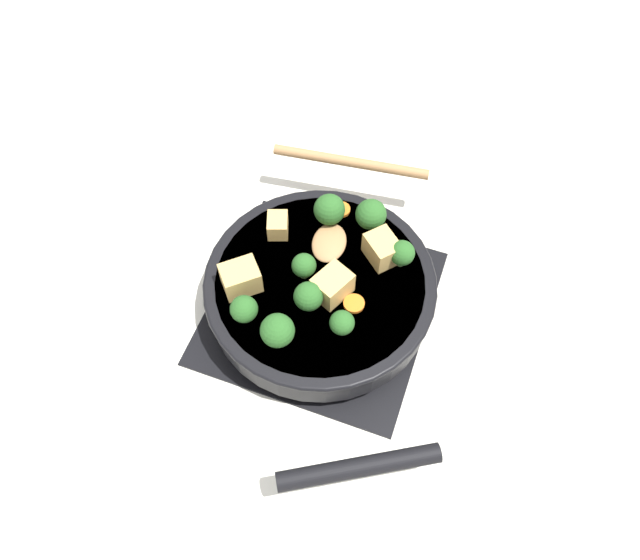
{
  "coord_description": "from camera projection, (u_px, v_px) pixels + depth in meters",
  "views": [
    {
      "loc": [
        -0.42,
        -0.15,
        0.8
      ],
      "look_at": [
        0.0,
        0.0,
        0.08
      ],
      "focal_mm": 35.0,
      "sensor_mm": 36.0,
      "label": 1
    }
  ],
  "objects": [
    {
      "name": "tofu_cube_west_chunk",
      "position": [
        278.0,
        225.0,
        0.89
      ],
      "size": [
        0.04,
        0.04,
        0.03
      ],
      "primitive_type": "cube",
      "rotation": [
        0.0,
        0.0,
        0.35
      ],
      "color": "tan",
      "rests_on": "skillet_pan"
    },
    {
      "name": "broccoli_floret_south_cluster",
      "position": [
        371.0,
        215.0,
        0.88
      ],
      "size": [
        0.04,
        0.04,
        0.05
      ],
      "color": "#709956",
      "rests_on": "skillet_pan"
    },
    {
      "name": "broccoli_floret_small_inner",
      "position": [
        244.0,
        309.0,
        0.8
      ],
      "size": [
        0.04,
        0.04,
        0.04
      ],
      "color": "#709956",
      "rests_on": "skillet_pan"
    },
    {
      "name": "skillet_pan",
      "position": [
        320.0,
        290.0,
        0.87
      ],
      "size": [
        0.44,
        0.38,
        0.05
      ],
      "color": "black",
      "rests_on": "front_burner_grate"
    },
    {
      "name": "tofu_cube_center_large",
      "position": [
        332.0,
        285.0,
        0.83
      ],
      "size": [
        0.06,
        0.06,
        0.04
      ],
      "primitive_type": "cube",
      "rotation": [
        0.0,
        0.0,
        5.85
      ],
      "color": "tan",
      "rests_on": "skillet_pan"
    },
    {
      "name": "broccoli_floret_center_top",
      "position": [
        306.0,
        296.0,
        0.81
      ],
      "size": [
        0.04,
        0.04,
        0.05
      ],
      "color": "#709956",
      "rests_on": "skillet_pan"
    },
    {
      "name": "carrot_slice_orange_thin",
      "position": [
        354.0,
        304.0,
        0.83
      ],
      "size": [
        0.03,
        0.03,
        0.01
      ],
      "primitive_type": "cylinder",
      "color": "orange",
      "rests_on": "skillet_pan"
    },
    {
      "name": "wooden_spoon",
      "position": [
        342.0,
        195.0,
        0.92
      ],
      "size": [
        0.21,
        0.24,
        0.02
      ],
      "color": "#A87A4C",
      "rests_on": "skillet_pan"
    },
    {
      "name": "broccoli_floret_north_edge",
      "position": [
        342.0,
        323.0,
        0.79
      ],
      "size": [
        0.03,
        0.03,
        0.04
      ],
      "color": "#709956",
      "rests_on": "skillet_pan"
    },
    {
      "name": "tofu_cube_near_handle",
      "position": [
        241.0,
        278.0,
        0.83
      ],
      "size": [
        0.06,
        0.06,
        0.04
      ],
      "primitive_type": "cube",
      "rotation": [
        0.0,
        0.0,
        2.3
      ],
      "color": "tan",
      "rests_on": "skillet_pan"
    },
    {
      "name": "broccoli_floret_near_spoon",
      "position": [
        329.0,
        210.0,
        0.88
      ],
      "size": [
        0.05,
        0.05,
        0.05
      ],
      "color": "#709956",
      "rests_on": "skillet_pan"
    },
    {
      "name": "front_burner_grate",
      "position": [
        320.0,
        303.0,
        0.91
      ],
      "size": [
        0.31,
        0.31,
        0.03
      ],
      "color": "black",
      "rests_on": "ground_plane"
    },
    {
      "name": "broccoli_floret_west_rim",
      "position": [
        305.0,
        263.0,
        0.84
      ],
      "size": [
        0.03,
        0.03,
        0.04
      ],
      "color": "#709956",
      "rests_on": "skillet_pan"
    },
    {
      "name": "ground_plane",
      "position": [
        320.0,
        307.0,
        0.92
      ],
      "size": [
        2.4,
        2.4,
        0.0
      ],
      "primitive_type": "plane",
      "color": "silver"
    },
    {
      "name": "carrot_slice_near_center",
      "position": [
        341.0,
        209.0,
        0.92
      ],
      "size": [
        0.03,
        0.03,
        0.01
      ],
      "primitive_type": "cylinder",
      "color": "orange",
      "rests_on": "skillet_pan"
    },
    {
      "name": "broccoli_floret_mid_floret",
      "position": [
        402.0,
        253.0,
        0.85
      ],
      "size": [
        0.04,
        0.04,
        0.04
      ],
      "color": "#709956",
      "rests_on": "skillet_pan"
    },
    {
      "name": "tofu_cube_east_chunk",
      "position": [
        382.0,
        249.0,
        0.86
      ],
      "size": [
        0.06,
        0.06,
        0.04
      ],
      "primitive_type": "cube",
      "rotation": [
        0.0,
        0.0,
        3.99
      ],
      "color": "tan",
      "rests_on": "skillet_pan"
    },
    {
      "name": "broccoli_floret_east_rim",
      "position": [
        277.0,
        331.0,
        0.78
      ],
      "size": [
        0.04,
        0.04,
        0.05
      ],
      "color": "#709956",
      "rests_on": "skillet_pan"
    }
  ]
}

